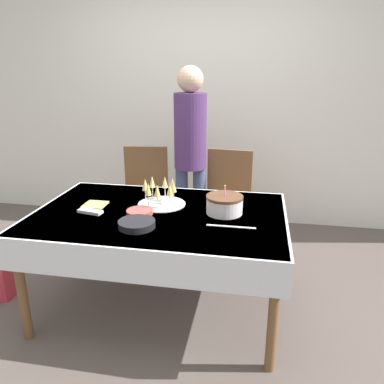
{
  "coord_description": "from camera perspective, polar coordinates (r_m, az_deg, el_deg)",
  "views": [
    {
      "loc": [
        0.63,
        -2.25,
        1.66
      ],
      "look_at": [
        0.2,
        0.11,
        0.85
      ],
      "focal_mm": 35.0,
      "sensor_mm": 36.0,
      "label": 1
    }
  ],
  "objects": [
    {
      "name": "person_standing",
      "position": [
        3.27,
        -0.26,
        7.15
      ],
      "size": [
        0.28,
        0.28,
        1.67
      ],
      "color": "#3F4C72",
      "rests_on": "ground_plane"
    },
    {
      "name": "ground_plane",
      "position": [
        2.86,
        -4.6,
        -16.91
      ],
      "size": [
        12.0,
        12.0,
        0.0
      ],
      "primitive_type": "plane",
      "color": "#564C47"
    },
    {
      "name": "dining_chair_far_right",
      "position": [
        3.31,
        5.31,
        -1.29
      ],
      "size": [
        0.46,
        0.46,
        0.97
      ],
      "color": "brown",
      "rests_on": "ground_plane"
    },
    {
      "name": "fork_pile",
      "position": [
        2.58,
        -15.25,
        -2.87
      ],
      "size": [
        0.18,
        0.09,
        0.02
      ],
      "color": "silver",
      "rests_on": "dining_table"
    },
    {
      "name": "plate_stack_dessert",
      "position": [
        2.49,
        -7.97,
        -3.03
      ],
      "size": [
        0.17,
        0.17,
        0.03
      ],
      "color": "#CC4C47",
      "rests_on": "dining_table"
    },
    {
      "name": "napkin_pile",
      "position": [
        2.7,
        -14.56,
        -1.91
      ],
      "size": [
        0.15,
        0.15,
        0.01
      ],
      "color": "#E0D166",
      "rests_on": "dining_table"
    },
    {
      "name": "dining_chair_far_left",
      "position": [
        3.46,
        -7.24,
        -0.53
      ],
      "size": [
        0.45,
        0.45,
        0.97
      ],
      "color": "brown",
      "rests_on": "ground_plane"
    },
    {
      "name": "champagne_tray",
      "position": [
        2.62,
        -4.77,
        -0.07
      ],
      "size": [
        0.34,
        0.34,
        0.18
      ],
      "color": "silver",
      "rests_on": "dining_table"
    },
    {
      "name": "dining_table",
      "position": [
        2.55,
        -4.96,
        -5.22
      ],
      "size": [
        1.67,
        1.09,
        0.73
      ],
      "color": "white",
      "rests_on": "ground_plane"
    },
    {
      "name": "plate_stack_main",
      "position": [
        2.29,
        -8.41,
        -4.85
      ],
      "size": [
        0.22,
        0.22,
        0.04
      ],
      "color": "black",
      "rests_on": "dining_table"
    },
    {
      "name": "birthday_cake",
      "position": [
        2.48,
        4.97,
        -1.9
      ],
      "size": [
        0.24,
        0.24,
        0.2
      ],
      "color": "white",
      "rests_on": "dining_table"
    },
    {
      "name": "wall_back",
      "position": [
        4.07,
        1.4,
        14.22
      ],
      "size": [
        8.0,
        0.05,
        2.7
      ],
      "color": "silver",
      "rests_on": "ground_plane"
    },
    {
      "name": "cake_knife",
      "position": [
        2.29,
        5.97,
        -5.27
      ],
      "size": [
        0.3,
        0.02,
        0.0
      ],
      "color": "silver",
      "rests_on": "dining_table"
    }
  ]
}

